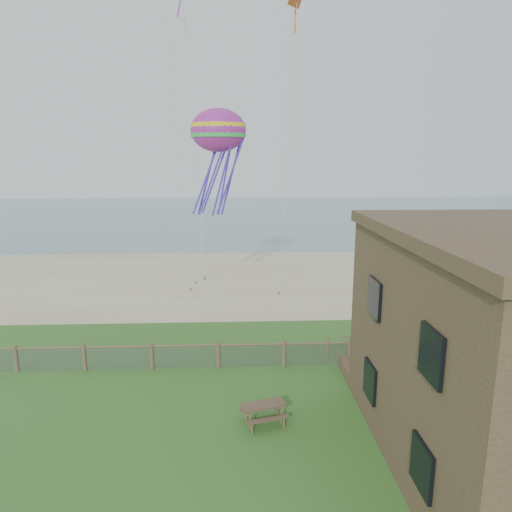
{
  "coord_description": "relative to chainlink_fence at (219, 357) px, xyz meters",
  "views": [
    {
      "loc": [
        0.85,
        -13.36,
        9.34
      ],
      "look_at": [
        1.8,
        8.0,
        4.79
      ],
      "focal_mm": 32.0,
      "sensor_mm": 36.0,
      "label": 1
    }
  ],
  "objects": [
    {
      "name": "ground",
      "position": [
        0.0,
        -6.0,
        -0.55
      ],
      "size": [
        160.0,
        160.0,
        0.0
      ],
      "primitive_type": "plane",
      "color": "#315E20",
      "rests_on": "ground"
    },
    {
      "name": "sand_beach",
      "position": [
        0.0,
        16.0,
        -0.55
      ],
      "size": [
        72.0,
        20.0,
        0.02
      ],
      "primitive_type": "cube",
      "color": "tan",
      "rests_on": "ground"
    },
    {
      "name": "ocean",
      "position": [
        0.0,
        60.0,
        -0.55
      ],
      "size": [
        160.0,
        68.0,
        0.02
      ],
      "primitive_type": "cube",
      "color": "slate",
      "rests_on": "ground"
    },
    {
      "name": "chainlink_fence",
      "position": [
        0.0,
        0.0,
        0.0
      ],
      "size": [
        36.2,
        0.2,
        1.25
      ],
      "primitive_type": null,
      "color": "brown",
      "rests_on": "ground"
    },
    {
      "name": "motel_deck",
      "position": [
        13.0,
        -1.0,
        -0.3
      ],
      "size": [
        15.0,
        2.0,
        0.5
      ],
      "primitive_type": "cube",
      "color": "brown",
      "rests_on": "ground"
    },
    {
      "name": "picnic_table",
      "position": [
        1.78,
        -4.54,
        -0.23
      ],
      "size": [
        1.79,
        1.53,
        0.65
      ],
      "primitive_type": null,
      "rotation": [
        0.0,
        0.0,
        0.28
      ],
      "color": "brown",
      "rests_on": "ground"
    },
    {
      "name": "octopus_kite",
      "position": [
        -0.24,
        11.38,
        8.72
      ],
      "size": [
        4.18,
        3.47,
        7.4
      ],
      "primitive_type": null,
      "rotation": [
        0.0,
        0.0,
        0.3
      ],
      "color": "#FB273B"
    },
    {
      "name": "kite_red",
      "position": [
        4.24,
        7.31,
        16.95
      ],
      "size": [
        1.99,
        1.97,
        2.29
      ],
      "primitive_type": null,
      "rotation": [
        0.44,
        0.0,
        0.82
      ],
      "color": "#C35122"
    }
  ]
}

